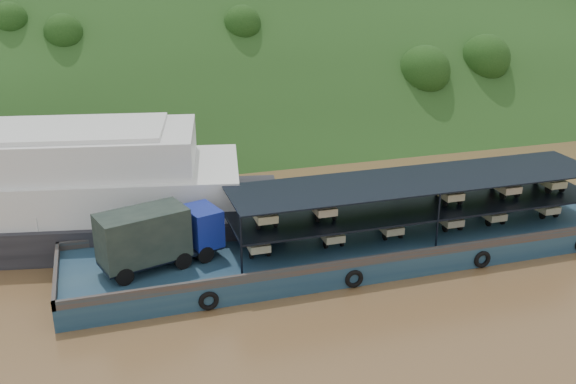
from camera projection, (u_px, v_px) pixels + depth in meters
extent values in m
plane|color=brown|center=(334.00, 255.00, 38.90)|extent=(160.00, 160.00, 0.00)
cube|color=#1B3412|center=(218.00, 116.00, 71.09)|extent=(140.00, 39.60, 39.60)
cube|color=#142D47|center=(362.00, 246.00, 38.59)|extent=(35.00, 7.00, 1.20)
cube|color=#592D19|center=(342.00, 213.00, 41.33)|extent=(35.00, 0.20, 0.50)
cube|color=#592D19|center=(387.00, 258.00, 35.25)|extent=(35.00, 0.20, 0.50)
cube|color=#592D19|center=(56.00, 274.00, 33.53)|extent=(0.20, 7.00, 0.50)
torus|color=black|center=(209.00, 301.00, 32.70)|extent=(1.06, 0.26, 1.06)
torus|color=black|center=(354.00, 279.00, 34.89)|extent=(1.06, 0.26, 1.06)
torus|color=black|center=(482.00, 259.00, 37.07)|extent=(1.06, 0.26, 1.06)
cylinder|color=black|center=(124.00, 276.00, 32.79)|extent=(1.02, 0.60, 0.96)
cylinder|color=black|center=(111.00, 261.00, 34.36)|extent=(1.02, 0.60, 0.96)
cylinder|color=black|center=(183.00, 260.00, 34.48)|extent=(1.02, 0.60, 0.96)
cylinder|color=black|center=(168.00, 247.00, 36.05)|extent=(1.02, 0.60, 0.96)
cylinder|color=black|center=(205.00, 254.00, 35.17)|extent=(1.02, 0.60, 0.96)
cylinder|color=black|center=(189.00, 241.00, 36.74)|extent=(1.02, 0.60, 0.96)
cube|color=black|center=(162.00, 254.00, 34.82)|extent=(6.86, 3.89, 0.19)
cube|color=navy|center=(202.00, 226.00, 35.72)|extent=(2.22, 2.67, 2.11)
cube|color=black|center=(215.00, 216.00, 36.00)|extent=(0.60, 1.86, 0.86)
cube|color=black|center=(143.00, 235.00, 33.83)|extent=(5.07, 3.52, 2.69)
cube|color=black|center=(417.00, 205.00, 38.75)|extent=(23.00, 5.00, 0.12)
cube|color=black|center=(419.00, 180.00, 38.17)|extent=(23.00, 5.00, 0.08)
cylinder|color=black|center=(241.00, 247.00, 33.37)|extent=(0.12, 0.12, 3.30)
cylinder|color=black|center=(222.00, 212.00, 37.84)|extent=(0.12, 0.12, 3.30)
cylinder|color=black|center=(438.00, 221.00, 36.51)|extent=(0.12, 0.12, 3.30)
cylinder|color=black|center=(399.00, 191.00, 40.99)|extent=(0.12, 0.12, 3.30)
cylinder|color=black|center=(550.00, 174.00, 44.13)|extent=(0.12, 0.12, 3.30)
cylinder|color=black|center=(252.00, 240.00, 37.43)|extent=(0.12, 0.52, 0.52)
cylinder|color=black|center=(251.00, 254.00, 35.68)|extent=(0.14, 0.52, 0.52)
cylinder|color=black|center=(268.00, 252.00, 35.95)|extent=(0.14, 0.52, 0.52)
cube|color=beige|center=(258.00, 245.00, 36.01)|extent=(1.15, 1.50, 0.44)
cube|color=red|center=(253.00, 234.00, 36.97)|extent=(0.55, 0.80, 0.80)
cube|color=red|center=(254.00, 227.00, 36.62)|extent=(0.50, 0.10, 0.10)
cylinder|color=black|center=(323.00, 231.00, 38.64)|extent=(0.12, 0.52, 0.52)
cylinder|color=black|center=(326.00, 244.00, 36.89)|extent=(0.14, 0.52, 0.52)
cylinder|color=black|center=(342.00, 242.00, 37.16)|extent=(0.14, 0.52, 0.52)
cube|color=beige|center=(332.00, 235.00, 37.22)|extent=(1.15, 1.50, 0.44)
cube|color=#AD0B0C|center=(325.00, 225.00, 38.19)|extent=(0.55, 0.80, 0.80)
cube|color=#AD0B0C|center=(326.00, 218.00, 37.83)|extent=(0.50, 0.10, 0.10)
cylinder|color=black|center=(380.00, 223.00, 39.66)|extent=(0.12, 0.52, 0.52)
cylinder|color=black|center=(385.00, 236.00, 37.91)|extent=(0.14, 0.52, 0.52)
cylinder|color=black|center=(400.00, 234.00, 38.19)|extent=(0.14, 0.52, 0.52)
cube|color=#C5B68B|center=(390.00, 228.00, 38.24)|extent=(1.15, 1.50, 0.44)
cube|color=red|center=(382.00, 218.00, 39.21)|extent=(0.55, 0.80, 0.80)
cube|color=red|center=(384.00, 211.00, 38.85)|extent=(0.50, 0.10, 0.10)
cylinder|color=black|center=(438.00, 216.00, 40.76)|extent=(0.12, 0.52, 0.52)
cylinder|color=black|center=(445.00, 228.00, 39.01)|extent=(0.14, 0.52, 0.52)
cylinder|color=black|center=(460.00, 226.00, 39.29)|extent=(0.14, 0.52, 0.52)
cube|color=#C2B289|center=(450.00, 220.00, 39.34)|extent=(1.15, 1.50, 0.44)
cube|color=red|center=(441.00, 210.00, 40.31)|extent=(0.55, 0.80, 0.80)
cube|color=red|center=(443.00, 204.00, 39.95)|extent=(0.50, 0.10, 0.10)
cylinder|color=black|center=(479.00, 211.00, 41.59)|extent=(0.12, 0.52, 0.52)
cylinder|color=black|center=(488.00, 222.00, 39.84)|extent=(0.14, 0.52, 0.52)
cylinder|color=black|center=(502.00, 220.00, 40.11)|extent=(0.14, 0.52, 0.52)
cube|color=tan|center=(493.00, 214.00, 40.17)|extent=(1.15, 1.50, 0.44)
cube|color=#B90C24|center=(483.00, 205.00, 41.13)|extent=(0.55, 0.80, 0.80)
cube|color=#B90C24|center=(485.00, 199.00, 40.78)|extent=(0.50, 0.10, 0.10)
cylinder|color=black|center=(531.00, 204.00, 42.67)|extent=(0.12, 0.52, 0.52)
cylinder|color=black|center=(542.00, 215.00, 40.92)|extent=(0.14, 0.52, 0.52)
cylinder|color=black|center=(555.00, 213.00, 41.19)|extent=(0.14, 0.52, 0.52)
cube|color=beige|center=(546.00, 207.00, 41.25)|extent=(1.15, 1.50, 0.44)
cube|color=red|center=(535.00, 198.00, 42.21)|extent=(0.55, 0.80, 0.80)
cube|color=red|center=(538.00, 192.00, 41.86)|extent=(0.50, 0.10, 0.10)
cylinder|color=black|center=(258.00, 212.00, 36.94)|extent=(0.12, 0.52, 0.52)
cylinder|color=black|center=(258.00, 225.00, 35.19)|extent=(0.14, 0.52, 0.52)
cylinder|color=black|center=(275.00, 223.00, 35.46)|extent=(0.14, 0.52, 0.52)
cube|color=beige|center=(265.00, 216.00, 35.52)|extent=(1.15, 1.50, 0.44)
cube|color=beige|center=(260.00, 205.00, 36.48)|extent=(0.55, 0.80, 0.80)
cube|color=beige|center=(260.00, 198.00, 36.13)|extent=(0.50, 0.10, 0.10)
cylinder|color=black|center=(315.00, 205.00, 37.89)|extent=(0.12, 0.52, 0.52)
cylinder|color=black|center=(317.00, 218.00, 36.14)|extent=(0.14, 0.52, 0.52)
cylinder|color=black|center=(334.00, 216.00, 36.41)|extent=(0.14, 0.52, 0.52)
cube|color=beige|center=(324.00, 209.00, 36.47)|extent=(1.15, 1.50, 0.44)
cube|color=red|center=(317.00, 199.00, 37.43)|extent=(0.55, 0.80, 0.80)
cube|color=red|center=(318.00, 192.00, 37.08)|extent=(0.50, 0.10, 0.10)
cylinder|color=black|center=(438.00, 191.00, 40.10)|extent=(0.12, 0.52, 0.52)
cylinder|color=black|center=(445.00, 202.00, 38.36)|extent=(0.14, 0.52, 0.52)
cylinder|color=black|center=(460.00, 200.00, 38.63)|extent=(0.14, 0.52, 0.52)
cube|color=#C4B78A|center=(450.00, 194.00, 38.69)|extent=(1.15, 1.50, 0.44)
cube|color=#BEB786|center=(441.00, 185.00, 39.65)|extent=(0.55, 0.80, 0.80)
cube|color=#BEB786|center=(443.00, 178.00, 39.29)|extent=(0.50, 0.10, 0.10)
cylinder|color=black|center=(493.00, 185.00, 41.19)|extent=(0.12, 0.52, 0.52)
cylinder|color=black|center=(503.00, 195.00, 39.45)|extent=(0.14, 0.52, 0.52)
cylinder|color=black|center=(517.00, 193.00, 39.72)|extent=(0.14, 0.52, 0.52)
cube|color=beige|center=(507.00, 187.00, 39.78)|extent=(1.15, 1.50, 0.44)
cube|color=#B20B17|center=(497.00, 179.00, 40.74)|extent=(0.55, 0.80, 0.80)
cube|color=#B20B17|center=(499.00, 172.00, 40.39)|extent=(0.50, 0.10, 0.10)
cylinder|color=black|center=(537.00, 180.00, 42.10)|extent=(0.12, 0.52, 0.52)
cylinder|color=black|center=(548.00, 190.00, 40.35)|extent=(0.14, 0.52, 0.52)
cylinder|color=black|center=(562.00, 188.00, 40.63)|extent=(0.14, 0.52, 0.52)
cube|color=#BAB684|center=(552.00, 182.00, 40.68)|extent=(1.15, 1.50, 0.44)
cube|color=beige|center=(541.00, 174.00, 41.65)|extent=(0.55, 0.80, 0.80)
cube|color=beige|center=(544.00, 167.00, 41.29)|extent=(0.50, 0.10, 0.10)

